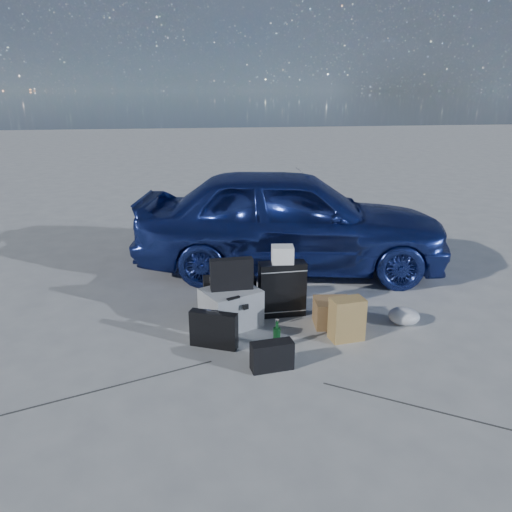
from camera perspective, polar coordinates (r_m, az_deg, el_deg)
The scene contains 16 objects.
ground at distance 4.92m, azimuth 2.41°, elevation -9.99°, with size 60.00×60.00×0.00m, color #B1B0AC.
car at distance 6.72m, azimuth 3.96°, elevation 4.21°, with size 1.65×4.10×1.40m, color #2A3D97.
pelican_case at distance 5.21m, azimuth -2.89°, elevation -5.90°, with size 0.54×0.44×0.39m, color #ACAFB1.
laptop_bag at distance 5.09m, azimuth -2.80°, elevation -2.09°, with size 0.44×0.11×0.33m, color black.
briefcase at distance 4.80m, azimuth -4.85°, elevation -8.38°, with size 0.46×0.10×0.36m, color black.
suitcase_left at distance 5.54m, azimuth -2.77°, elevation -3.40°, with size 0.43×0.16×0.56m, color black.
suitcase_right at distance 5.41m, azimuth 3.01°, elevation -3.78°, with size 0.50×0.18×0.60m, color black.
white_carton at distance 5.28m, azimuth 3.05°, elevation 0.18°, with size 0.23×0.18×0.18m, color white.
duffel_bag at distance 5.79m, azimuth -3.05°, elevation -3.87°, with size 0.60×0.26×0.30m, color black.
flat_box_white at distance 5.71m, azimuth -3.06°, elevation -2.17°, with size 0.43×0.32×0.07m, color white.
flat_box_black at distance 5.67m, azimuth -2.96°, elevation -1.59°, with size 0.29×0.20×0.06m, color black.
kraft_bag at distance 4.99m, azimuth 10.36°, elevation -7.12°, with size 0.32×0.19×0.43m, color #A17546.
cardboard_box at distance 5.29m, azimuth 8.71°, elevation -6.41°, with size 0.37×0.32×0.28m, color #936240.
plastic_bag at distance 5.49m, azimuth 16.54°, elevation -6.59°, with size 0.32×0.28×0.18m, color silver.
messenger_bag at distance 4.45m, azimuth 1.84°, elevation -11.32°, with size 0.37×0.14×0.26m, color black.
green_bottle at distance 4.78m, azimuth 2.40°, elevation -8.95°, with size 0.07×0.07×0.29m, color black.
Camera 1 is at (-0.92, -4.23, 2.33)m, focal length 35.00 mm.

